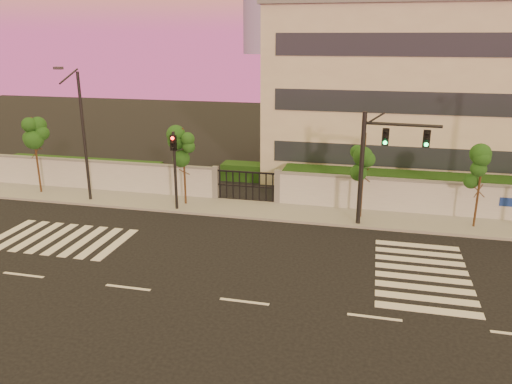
{
  "coord_description": "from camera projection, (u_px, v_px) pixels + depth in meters",
  "views": [
    {
      "loc": [
        4.45,
        -16.86,
        9.99
      ],
      "look_at": [
        -0.95,
        6.0,
        2.64
      ],
      "focal_mm": 35.0,
      "sensor_mm": 36.0,
      "label": 1
    }
  ],
  "objects": [
    {
      "name": "institutional_building",
      "position": [
        439.0,
        91.0,
        36.23
      ],
      "size": [
        24.4,
        12.4,
        12.25
      ],
      "color": "beige",
      "rests_on": "ground"
    },
    {
      "name": "street_tree_b",
      "position": [
        35.0,
        138.0,
        31.94
      ],
      "size": [
        1.57,
        1.25,
        5.09
      ],
      "color": "#382314",
      "rests_on": "ground"
    },
    {
      "name": "hedge_row",
      "position": [
        318.0,
        182.0,
        32.81
      ],
      "size": [
        41.0,
        4.25,
        1.8
      ],
      "color": "#14340F",
      "rests_on": "ground"
    },
    {
      "name": "traffic_signal_secondary",
      "position": [
        175.0,
        162.0,
        28.92
      ],
      "size": [
        0.37,
        0.35,
        4.79
      ],
      "rotation": [
        0.0,
        0.0,
        0.28
      ],
      "color": "black",
      "rests_on": "ground"
    },
    {
      "name": "street_tree_d",
      "position": [
        364.0,
        156.0,
        27.48
      ],
      "size": [
        1.63,
        1.29,
        4.97
      ],
      "color": "#382314",
      "rests_on": "ground"
    },
    {
      "name": "street_tree_e",
      "position": [
        482.0,
        170.0,
        26.09
      ],
      "size": [
        1.43,
        1.14,
        4.46
      ],
      "color": "#382314",
      "rests_on": "ground"
    },
    {
      "name": "traffic_signal_main",
      "position": [
        378.0,
        156.0,
        26.15
      ],
      "size": [
        3.97,
        0.5,
        6.29
      ],
      "rotation": [
        0.0,
        0.0,
        -0.08
      ],
      "color": "black",
      "rests_on": "ground"
    },
    {
      "name": "streetlight_west",
      "position": [
        82.0,
        131.0,
        30.06
      ],
      "size": [
        0.5,
        2.02,
        8.39
      ],
      "color": "black",
      "rests_on": "ground"
    },
    {
      "name": "street_tree_c",
      "position": [
        184.0,
        149.0,
        29.7
      ],
      "size": [
        1.53,
        1.22,
        4.83
      ],
      "color": "#382314",
      "rests_on": "ground"
    },
    {
      "name": "ground",
      "position": [
        244.0,
        302.0,
        19.62
      ],
      "size": [
        120.0,
        120.0,
        0.0
      ],
      "primitive_type": "plane",
      "color": "black",
      "rests_on": "ground"
    },
    {
      "name": "perimeter_wall",
      "position": [
        295.0,
        189.0,
        30.43
      ],
      "size": [
        60.0,
        0.36,
        2.2
      ],
      "color": "#ADAFB4",
      "rests_on": "ground"
    },
    {
      "name": "road_markings",
      "position": [
        232.0,
        258.0,
        23.46
      ],
      "size": [
        57.0,
        7.62,
        0.02
      ],
      "color": "silver",
      "rests_on": "ground"
    },
    {
      "name": "sidewalk",
      "position": [
        289.0,
        212.0,
        29.35
      ],
      "size": [
        60.0,
        3.0,
        0.15
      ],
      "primitive_type": "cube",
      "color": "gray",
      "rests_on": "ground"
    }
  ]
}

